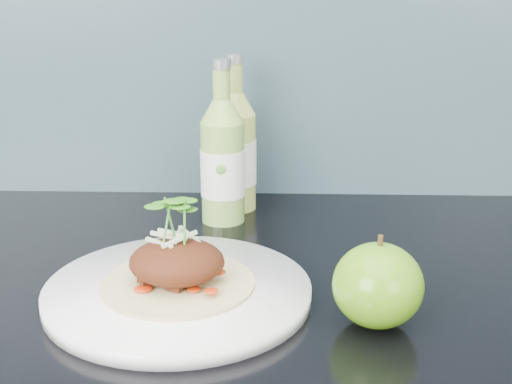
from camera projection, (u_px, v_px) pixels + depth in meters
dinner_plate at (178, 292)px, 0.75m from camera, size 0.33×0.33×0.02m
pork_taco at (177, 260)px, 0.74m from camera, size 0.16×0.16×0.10m
green_apple at (378, 285)px, 0.69m from camera, size 0.10×0.10×0.09m
cider_bottle_left at (223, 162)px, 0.95m from camera, size 0.08×0.08×0.22m
cider_bottle_right at (235, 152)px, 1.00m from camera, size 0.06×0.06×0.22m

